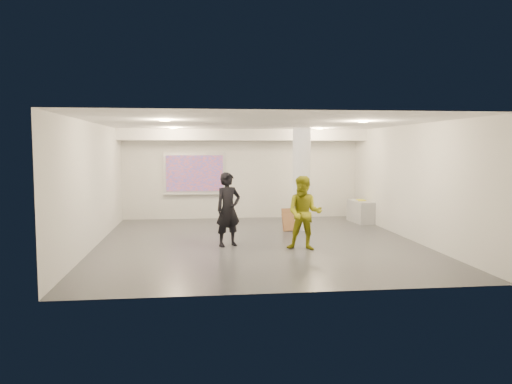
{
  "coord_description": "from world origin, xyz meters",
  "views": [
    {
      "loc": [
        -1.53,
        -12.44,
        2.38
      ],
      "look_at": [
        0.0,
        0.4,
        1.25
      ],
      "focal_mm": 35.0,
      "sensor_mm": 36.0,
      "label": 1
    }
  ],
  "objects": [
    {
      "name": "wall_back",
      "position": [
        0.0,
        4.5,
        1.5
      ],
      "size": [
        8.0,
        0.01,
        3.0
      ],
      "primitive_type": "cube",
      "color": "silver",
      "rests_on": "floor"
    },
    {
      "name": "downlight_nw",
      "position": [
        -2.2,
        2.5,
        2.98
      ],
      "size": [
        0.22,
        0.22,
        0.02
      ],
      "primitive_type": "cylinder",
      "color": "#FFE499",
      "rests_on": "ceiling"
    },
    {
      "name": "man",
      "position": [
        0.97,
        -1.06,
        0.87
      ],
      "size": [
        1.01,
        0.89,
        1.74
      ],
      "primitive_type": "imported",
      "rotation": [
        0.0,
        0.0,
        -0.32
      ],
      "color": "#989916",
      "rests_on": "floor"
    },
    {
      "name": "projection_screen",
      "position": [
        -1.6,
        4.45,
        1.53
      ],
      "size": [
        2.1,
        0.13,
        1.42
      ],
      "color": "silver",
      "rests_on": "wall_back"
    },
    {
      "name": "cardboard_back",
      "position": [
        1.22,
        1.69,
        0.32
      ],
      "size": [
        0.62,
        0.29,
        0.65
      ],
      "primitive_type": "cube",
      "rotation": [
        -0.26,
        0.0,
        0.12
      ],
      "color": "#906039",
      "rests_on": "floor"
    },
    {
      "name": "wall_right",
      "position": [
        4.0,
        0.0,
        1.5
      ],
      "size": [
        0.01,
        9.0,
        3.0
      ],
      "primitive_type": "cube",
      "color": "silver",
      "rests_on": "floor"
    },
    {
      "name": "ceiling",
      "position": [
        0.0,
        0.0,
        3.0
      ],
      "size": [
        8.0,
        9.0,
        0.01
      ],
      "primitive_type": "cube",
      "color": "white",
      "rests_on": "floor"
    },
    {
      "name": "postit_pad",
      "position": [
        3.74,
        3.07,
        0.71
      ],
      "size": [
        0.26,
        0.34,
        0.03
      ],
      "primitive_type": "cube",
      "rotation": [
        0.0,
        0.0,
        -0.06
      ],
      "color": "yellow",
      "rests_on": "credenza"
    },
    {
      "name": "downlight_sw",
      "position": [
        -2.2,
        -1.5,
        2.98
      ],
      "size": [
        0.22,
        0.22,
        0.02
      ],
      "primitive_type": "cylinder",
      "color": "#FFE499",
      "rests_on": "ceiling"
    },
    {
      "name": "cardboard_front",
      "position": [
        1.14,
        1.64,
        0.25
      ],
      "size": [
        0.51,
        0.34,
        0.5
      ],
      "primitive_type": "cube",
      "rotation": [
        -0.31,
        0.0,
        0.32
      ],
      "color": "#906039",
      "rests_on": "floor"
    },
    {
      "name": "floor",
      "position": [
        0.0,
        0.0,
        0.0
      ],
      "size": [
        8.0,
        9.0,
        0.01
      ],
      "primitive_type": "cube",
      "color": "#393B41",
      "rests_on": "ground"
    },
    {
      "name": "downlight_se",
      "position": [
        2.2,
        -1.5,
        2.98
      ],
      "size": [
        0.22,
        0.22,
        0.02
      ],
      "primitive_type": "cylinder",
      "color": "#FFE499",
      "rests_on": "ceiling"
    },
    {
      "name": "papers_stack",
      "position": [
        3.67,
        3.14,
        0.71
      ],
      "size": [
        0.26,
        0.32,
        0.02
      ],
      "primitive_type": "cube",
      "rotation": [
        0.0,
        0.0,
        0.07
      ],
      "color": "silver",
      "rests_on": "credenza"
    },
    {
      "name": "column",
      "position": [
        1.5,
        1.8,
        1.5
      ],
      "size": [
        0.52,
        0.52,
        3.0
      ],
      "primitive_type": "cylinder",
      "color": "white",
      "rests_on": "floor"
    },
    {
      "name": "wall_front",
      "position": [
        0.0,
        -4.5,
        1.5
      ],
      "size": [
        8.0,
        0.01,
        3.0
      ],
      "primitive_type": "cube",
      "color": "silver",
      "rests_on": "floor"
    },
    {
      "name": "wall_left",
      "position": [
        -4.0,
        0.0,
        1.5
      ],
      "size": [
        0.01,
        9.0,
        3.0
      ],
      "primitive_type": "cube",
      "color": "silver",
      "rests_on": "floor"
    },
    {
      "name": "credenza",
      "position": [
        3.72,
        3.01,
        0.35
      ],
      "size": [
        0.6,
        1.23,
        0.7
      ],
      "primitive_type": "cube",
      "rotation": [
        0.0,
        0.0,
        0.08
      ],
      "color": "#9D9FA2",
      "rests_on": "floor"
    },
    {
      "name": "soffit_band",
      "position": [
        0.0,
        3.95,
        2.82
      ],
      "size": [
        8.0,
        1.1,
        0.36
      ],
      "primitive_type": "cube",
      "color": "white",
      "rests_on": "ceiling"
    },
    {
      "name": "woman",
      "position": [
        -0.78,
        -0.4,
        0.9
      ],
      "size": [
        0.78,
        0.67,
        1.8
      ],
      "primitive_type": "imported",
      "rotation": [
        0.0,
        0.0,
        0.45
      ],
      "color": "black",
      "rests_on": "floor"
    },
    {
      "name": "downlight_ne",
      "position": [
        2.2,
        2.5,
        2.98
      ],
      "size": [
        0.22,
        0.22,
        0.02
      ],
      "primitive_type": "cylinder",
      "color": "#FFE499",
      "rests_on": "ceiling"
    }
  ]
}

